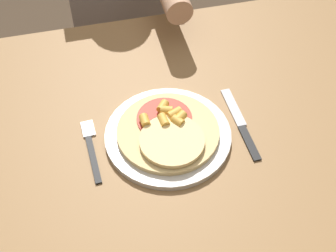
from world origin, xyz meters
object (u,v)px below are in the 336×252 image
object	(u,v)px
fork	(91,146)
dining_table	(157,158)
plate	(168,135)
pizza	(169,132)
knife	(241,124)

from	to	relation	value
fork	dining_table	bearing A→B (deg)	5.47
plate	pizza	bearing A→B (deg)	-83.05
plate	knife	world-z (taller)	plate
dining_table	pizza	world-z (taller)	pizza
plate	knife	size ratio (longest dim) A/B	1.28
dining_table	knife	bearing A→B (deg)	-9.45
pizza	fork	world-z (taller)	pizza
dining_table	plate	bearing A→B (deg)	-53.70
dining_table	fork	distance (m)	0.19
knife	plate	bearing A→B (deg)	178.71
fork	knife	bearing A→B (deg)	-2.93
knife	dining_table	bearing A→B (deg)	170.55
plate	dining_table	bearing A→B (deg)	126.30
fork	pizza	bearing A→B (deg)	-5.70
plate	pizza	size ratio (longest dim) A/B	1.24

